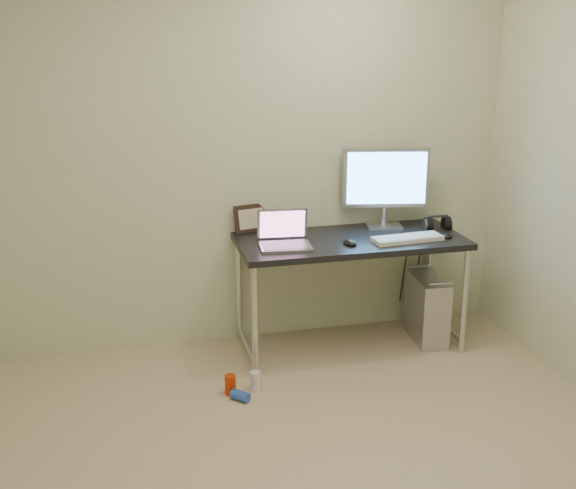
# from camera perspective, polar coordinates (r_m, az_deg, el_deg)

# --- Properties ---
(floor) EXTENTS (3.50, 3.50, 0.00)m
(floor) POSITION_cam_1_polar(r_m,az_deg,el_deg) (3.55, 2.43, -18.59)
(floor) COLOR tan
(floor) RESTS_ON ground
(wall_back) EXTENTS (3.50, 0.02, 2.50)m
(wall_back) POSITION_cam_1_polar(r_m,az_deg,el_deg) (4.66, -3.43, 6.98)
(wall_back) COLOR beige
(wall_back) RESTS_ON ground
(desk) EXTENTS (1.45, 0.64, 0.75)m
(desk) POSITION_cam_1_polar(r_m,az_deg,el_deg) (4.65, 4.95, -0.51)
(desk) COLOR black
(desk) RESTS_ON ground
(tower_computer) EXTENTS (0.23, 0.44, 0.47)m
(tower_computer) POSITION_cam_1_polar(r_m,az_deg,el_deg) (4.98, 10.91, -4.95)
(tower_computer) COLOR #AEAEB3
(tower_computer) RESTS_ON ground
(cable_a) EXTENTS (0.01, 0.16, 0.69)m
(cable_a) POSITION_cam_1_polar(r_m,az_deg,el_deg) (5.14, 9.18, -2.01)
(cable_a) COLOR black
(cable_a) RESTS_ON ground
(cable_b) EXTENTS (0.02, 0.11, 0.71)m
(cable_b) POSITION_cam_1_polar(r_m,az_deg,el_deg) (5.17, 10.17, -2.21)
(cable_b) COLOR black
(cable_b) RESTS_ON ground
(can_red) EXTENTS (0.09, 0.09, 0.12)m
(can_red) POSITION_cam_1_polar(r_m,az_deg,el_deg) (4.28, -4.58, -10.99)
(can_red) COLOR #BF2A06
(can_red) RESTS_ON ground
(can_white) EXTENTS (0.07, 0.07, 0.12)m
(can_white) POSITION_cam_1_polar(r_m,az_deg,el_deg) (4.31, -2.60, -10.72)
(can_white) COLOR silver
(can_white) RESTS_ON ground
(can_blue) EXTENTS (0.12, 0.12, 0.06)m
(can_blue) POSITION_cam_1_polar(r_m,az_deg,el_deg) (4.22, -3.80, -11.83)
(can_blue) COLOR blue
(can_blue) RESTS_ON ground
(laptop) EXTENTS (0.33, 0.28, 0.22)m
(laptop) POSITION_cam_1_polar(r_m,az_deg,el_deg) (4.45, -0.31, 0.55)
(laptop) COLOR #B2B2B9
(laptop) RESTS_ON desk
(monitor) EXTENTS (0.57, 0.21, 0.54)m
(monitor) POSITION_cam_1_polar(r_m,az_deg,el_deg) (4.82, 7.71, 4.96)
(monitor) COLOR #B2B2B9
(monitor) RESTS_ON desk
(keyboard) EXTENTS (0.46, 0.18, 0.03)m
(keyboard) POSITION_cam_1_polar(r_m,az_deg,el_deg) (4.62, 9.42, 0.47)
(keyboard) COLOR silver
(keyboard) RESTS_ON desk
(mouse_right) EXTENTS (0.08, 0.11, 0.03)m
(mouse_right) POSITION_cam_1_polar(r_m,az_deg,el_deg) (4.74, 12.45, 0.79)
(mouse_right) COLOR black
(mouse_right) RESTS_ON desk
(mouse_left) EXTENTS (0.09, 0.13, 0.04)m
(mouse_left) POSITION_cam_1_polar(r_m,az_deg,el_deg) (4.49, 4.92, 0.26)
(mouse_left) COLOR black
(mouse_left) RESTS_ON desk
(headphones) EXTENTS (0.18, 0.11, 0.12)m
(headphones) POSITION_cam_1_polar(r_m,az_deg,el_deg) (4.91, 11.71, 1.57)
(headphones) COLOR black
(headphones) RESTS_ON desk
(picture_frame) EXTENTS (0.24, 0.12, 0.19)m
(picture_frame) POSITION_cam_1_polar(r_m,az_deg,el_deg) (4.73, -2.94, 2.08)
(picture_frame) COLOR black
(picture_frame) RESTS_ON desk
(webcam) EXTENTS (0.04, 0.04, 0.11)m
(webcam) POSITION_cam_1_polar(r_m,az_deg,el_deg) (4.76, -0.83, 2.09)
(webcam) COLOR silver
(webcam) RESTS_ON desk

